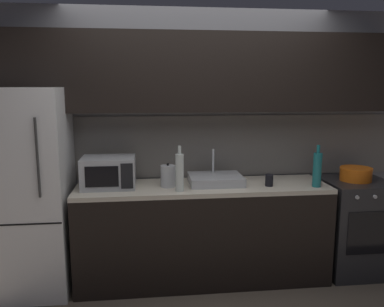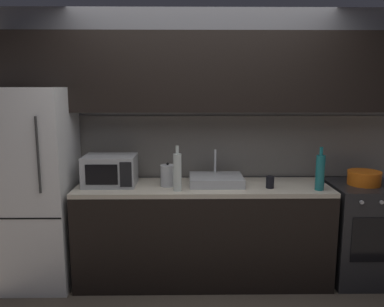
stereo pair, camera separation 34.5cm
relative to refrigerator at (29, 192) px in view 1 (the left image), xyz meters
The scene contains 11 objects.
back_wall 1.68m from the refrigerator, 11.15° to the left, with size 4.00×0.44×2.50m.
counter_run 1.57m from the refrigerator, ahead, with size 2.26×0.60×0.90m.
refrigerator is the anchor object (origin of this frame).
oven_range 3.02m from the refrigerator, ahead, with size 0.60×0.62×0.90m.
microwave 0.70m from the refrigerator, ahead, with size 0.46×0.35×0.27m.
sink_basin 1.63m from the refrigerator, ahead, with size 0.48×0.38×0.30m.
kettle 1.20m from the refrigerator, ahead, with size 0.17×0.13×0.21m.
wine_bottle_teal 2.52m from the refrigerator, ahead, with size 0.08×0.08×0.37m.
wine_bottle_clear 1.31m from the refrigerator, ahead, with size 0.07×0.07×0.39m.
mug_dark 2.10m from the refrigerator, ahead, with size 0.07×0.07×0.11m, color black.
cooking_pot 2.97m from the refrigerator, ahead, with size 0.29×0.29×0.13m.
Camera 1 is at (-0.49, -2.48, 1.78)m, focal length 36.45 mm.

